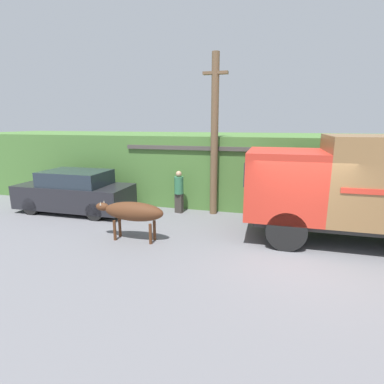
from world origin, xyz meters
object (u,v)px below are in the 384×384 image
pedestrian_on_hill (179,190)px  utility_pole (214,135)px  brown_cow (132,212)px  cargo_truck (383,186)px  parked_suv (75,192)px

pedestrian_on_hill → utility_pole: (1.33, 0.25, 2.14)m
brown_cow → utility_pole: (1.81, 3.33, 2.16)m
cargo_truck → pedestrian_on_hill: bearing=162.7°
parked_suv → pedestrian_on_hill: 4.14m
cargo_truck → brown_cow: cargo_truck is taller
brown_cow → pedestrian_on_hill: size_ratio=1.32×
brown_cow → utility_pole: 4.36m
cargo_truck → utility_pole: 5.63m
cargo_truck → parked_suv: size_ratio=1.61×
cargo_truck → utility_pole: (-5.16, 1.86, 1.27)m
parked_suv → pedestrian_on_hill: (4.03, 0.93, 0.11)m
utility_pole → cargo_truck: bearing=-19.8°
brown_cow → pedestrian_on_hill: (0.48, 3.07, 0.02)m
brown_cow → parked_suv: bearing=148.2°
brown_cow → pedestrian_on_hill: bearing=80.4°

